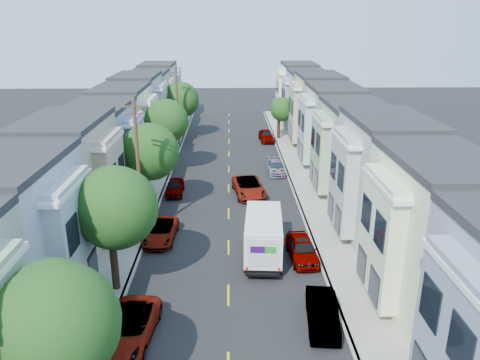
# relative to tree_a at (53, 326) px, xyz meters

# --- Properties ---
(ground) EXTENTS (160.00, 160.00, 0.00)m
(ground) POSITION_rel_tree_a_xyz_m (6.30, 15.03, -4.65)
(ground) COLOR black
(ground) RESTS_ON ground
(road_slab) EXTENTS (12.00, 70.00, 0.02)m
(road_slab) POSITION_rel_tree_a_xyz_m (6.30, 30.03, -4.64)
(road_slab) COLOR black
(road_slab) RESTS_ON ground
(curb_left) EXTENTS (0.30, 70.00, 0.15)m
(curb_left) POSITION_rel_tree_a_xyz_m (0.25, 30.03, -4.57)
(curb_left) COLOR gray
(curb_left) RESTS_ON ground
(curb_right) EXTENTS (0.30, 70.00, 0.15)m
(curb_right) POSITION_rel_tree_a_xyz_m (12.35, 30.03, -4.57)
(curb_right) COLOR gray
(curb_right) RESTS_ON ground
(sidewalk_left) EXTENTS (2.60, 70.00, 0.15)m
(sidewalk_left) POSITION_rel_tree_a_xyz_m (-1.05, 30.03, -4.57)
(sidewalk_left) COLOR gray
(sidewalk_left) RESTS_ON ground
(sidewalk_right) EXTENTS (2.60, 70.00, 0.15)m
(sidewalk_right) POSITION_rel_tree_a_xyz_m (13.65, 30.03, -4.57)
(sidewalk_right) COLOR gray
(sidewalk_right) RESTS_ON ground
(centerline) EXTENTS (0.12, 70.00, 0.01)m
(centerline) POSITION_rel_tree_a_xyz_m (6.30, 30.03, -4.65)
(centerline) COLOR gold
(centerline) RESTS_ON ground
(townhouse_row_left) EXTENTS (5.00, 70.00, 8.50)m
(townhouse_row_left) POSITION_rel_tree_a_xyz_m (-4.85, 30.03, -4.65)
(townhouse_row_left) COLOR #9AAE8A
(townhouse_row_left) RESTS_ON ground
(townhouse_row_right) EXTENTS (5.00, 70.00, 8.50)m
(townhouse_row_right) POSITION_rel_tree_a_xyz_m (17.45, 30.03, -4.65)
(townhouse_row_right) COLOR #9AAE8A
(townhouse_row_right) RESTS_ON ground
(tree_a) EXTENTS (4.70, 4.70, 7.01)m
(tree_a) POSITION_rel_tree_a_xyz_m (0.00, 0.00, 0.00)
(tree_a) COLOR black
(tree_a) RESTS_ON ground
(tree_b) EXTENTS (4.70, 4.70, 7.60)m
(tree_b) POSITION_rel_tree_a_xyz_m (-0.00, 9.74, 0.58)
(tree_b) COLOR black
(tree_b) RESTS_ON ground
(tree_c) EXTENTS (4.60, 4.60, 7.48)m
(tree_c) POSITION_rel_tree_a_xyz_m (-0.00, 21.57, 0.51)
(tree_c) COLOR black
(tree_c) RESTS_ON ground
(tree_d) EXTENTS (4.42, 4.42, 7.69)m
(tree_d) POSITION_rel_tree_a_xyz_m (-0.00, 31.94, 0.81)
(tree_d) COLOR black
(tree_d) RESTS_ON ground
(tree_e) EXTENTS (4.70, 4.70, 7.51)m
(tree_e) POSITION_rel_tree_a_xyz_m (-0.00, 46.82, 0.49)
(tree_e) COLOR black
(tree_e) RESTS_ON ground
(tree_far_r) EXTENTS (3.10, 3.10, 5.53)m
(tree_far_r) POSITION_rel_tree_a_xyz_m (13.20, 46.14, -0.71)
(tree_far_r) COLOR black
(tree_far_r) RESTS_ON ground
(utility_pole_near) EXTENTS (1.60, 0.26, 10.00)m
(utility_pole_near) POSITION_rel_tree_a_xyz_m (0.00, 17.03, 0.51)
(utility_pole_near) COLOR #42301E
(utility_pole_near) RESTS_ON ground
(utility_pole_far) EXTENTS (1.60, 0.26, 10.00)m
(utility_pole_far) POSITION_rel_tree_a_xyz_m (0.00, 43.03, 0.51)
(utility_pole_far) COLOR #42301E
(utility_pole_far) RESTS_ON ground
(fedex_truck) EXTENTS (2.39, 6.20, 2.97)m
(fedex_truck) POSITION_rel_tree_a_xyz_m (8.63, 13.64, -2.98)
(fedex_truck) COLOR silver
(fedex_truck) RESTS_ON ground
(lead_sedan) EXTENTS (3.24, 5.75, 1.52)m
(lead_sedan) POSITION_rel_tree_a_xyz_m (8.13, 25.28, -3.89)
(lead_sedan) COLOR black
(lead_sedan) RESTS_ON ground
(parked_left_b) EXTENTS (2.80, 5.33, 1.43)m
(parked_left_b) POSITION_rel_tree_a_xyz_m (1.40, 5.10, -3.93)
(parked_left_b) COLOR black
(parked_left_b) RESTS_ON ground
(parked_left_c) EXTENTS (2.31, 4.74, 1.30)m
(parked_left_c) POSITION_rel_tree_a_xyz_m (1.40, 16.32, -4.00)
(parked_left_c) COLOR gray
(parked_left_c) RESTS_ON ground
(parked_left_d) EXTENTS (1.62, 4.06, 1.31)m
(parked_left_d) POSITION_rel_tree_a_xyz_m (1.40, 25.75, -3.99)
(parked_left_d) COLOR #36040A
(parked_left_d) RESTS_ON ground
(parked_right_a) EXTENTS (1.90, 4.40, 1.42)m
(parked_right_a) POSITION_rel_tree_a_xyz_m (11.20, 6.16, -3.93)
(parked_right_a) COLOR #383C42
(parked_right_a) RESTS_ON ground
(parked_right_b) EXTENTS (2.01, 4.66, 1.48)m
(parked_right_b) POSITION_rel_tree_a_xyz_m (11.20, 13.26, -3.90)
(parked_right_b) COLOR #ACB2BF
(parked_right_b) RESTS_ON ground
(parked_right_c) EXTENTS (1.89, 4.21, 1.25)m
(parked_right_c) POSITION_rel_tree_a_xyz_m (11.20, 31.65, -4.02)
(parked_right_c) COLOR black
(parked_right_c) RESTS_ON ground
(parked_right_d) EXTENTS (2.06, 4.68, 1.48)m
(parked_right_d) POSITION_rel_tree_a_xyz_m (11.20, 44.97, -3.90)
(parked_right_d) COLOR black
(parked_right_d) RESTS_ON ground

